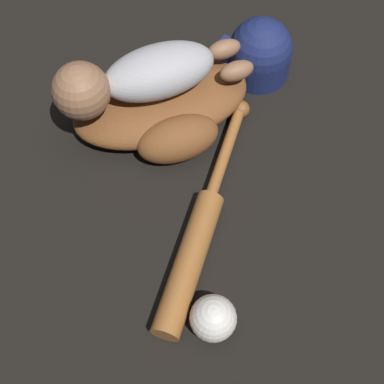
{
  "coord_description": "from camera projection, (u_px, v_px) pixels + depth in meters",
  "views": [
    {
      "loc": [
        0.39,
        0.6,
        0.91
      ],
      "look_at": [
        0.12,
        0.18,
        0.07
      ],
      "focal_mm": 50.0,
      "sensor_mm": 36.0,
      "label": 1
    }
  ],
  "objects": [
    {
      "name": "ground_plane",
      "position": [
        193.0,
        120.0,
        1.14
      ],
      "size": [
        6.0,
        6.0,
        0.0
      ],
      "primitive_type": "plane",
      "color": "black"
    },
    {
      "name": "baseball_glove",
      "position": [
        164.0,
        108.0,
        1.1
      ],
      "size": [
        0.41,
        0.31,
        0.09
      ],
      "color": "brown",
      "rests_on": "ground"
    },
    {
      "name": "baby_figure",
      "position": [
        138.0,
        77.0,
        1.02
      ],
      "size": [
        0.4,
        0.17,
        0.11
      ],
      "color": "#B2B2B7",
      "rests_on": "baseball_glove"
    },
    {
      "name": "baseball_bat",
      "position": [
        198.0,
        236.0,
        0.97
      ],
      "size": [
        0.42,
        0.36,
        0.05
      ],
      "color": "#9E602D",
      "rests_on": "ground"
    },
    {
      "name": "baseball",
      "position": [
        213.0,
        318.0,
        0.88
      ],
      "size": [
        0.08,
        0.08,
        0.08
      ],
      "color": "white",
      "rests_on": "ground"
    },
    {
      "name": "baseball_cap",
      "position": [
        260.0,
        53.0,
        1.16
      ],
      "size": [
        0.17,
        0.21,
        0.14
      ],
      "color": "navy",
      "rests_on": "ground"
    }
  ]
}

